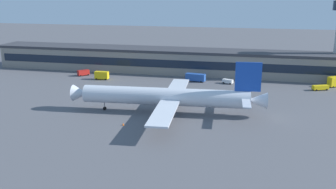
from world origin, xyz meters
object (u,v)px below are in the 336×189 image
at_px(catering_truck, 336,81).
at_px(crew_van, 84,72).
at_px(airliner, 168,97).
at_px(fuel_truck, 195,77).
at_px(follow_me_car, 228,81).
at_px(traffic_cone_0, 123,124).
at_px(belt_loader, 321,87).
at_px(stair_truck, 102,75).

bearing_deg(catering_truck, crew_van, -177.97).
relative_size(airliner, fuel_truck, 7.11).
xyz_separation_m(follow_me_car, fuel_truck, (-13.95, 1.03, 0.79)).
bearing_deg(traffic_cone_0, belt_loader, 42.07).
distance_m(belt_loader, catering_truck, 10.21).
relative_size(airliner, catering_truck, 8.37).
height_order(airliner, follow_me_car, airliner).
bearing_deg(catering_truck, fuel_truck, -176.28).
bearing_deg(crew_van, traffic_cone_0, -55.80).
bearing_deg(airliner, traffic_cone_0, -125.35).
bearing_deg(follow_me_car, stair_truck, -175.11).
bearing_deg(follow_me_car, airliner, -109.07).
relative_size(follow_me_car, fuel_truck, 0.55).
distance_m(follow_me_car, fuel_truck, 14.01).
distance_m(stair_truck, fuel_truck, 40.85).
relative_size(belt_loader, traffic_cone_0, 9.08).
relative_size(follow_me_car, stair_truck, 0.79).
distance_m(airliner, stair_truck, 55.83).
bearing_deg(airliner, fuel_truck, 88.23).
distance_m(fuel_truck, crew_van, 51.82).
height_order(airliner, stair_truck, airliner).
bearing_deg(crew_van, follow_me_car, -0.78).
height_order(follow_me_car, crew_van, crew_van).
bearing_deg(catering_truck, traffic_cone_0, -137.30).
distance_m(catering_truck, crew_van, 109.05).
height_order(airliner, traffic_cone_0, airliner).
relative_size(catering_truck, traffic_cone_0, 10.09).
xyz_separation_m(follow_me_car, stair_truck, (-54.40, -4.65, 0.89)).
bearing_deg(belt_loader, airliner, -141.18).
distance_m(stair_truck, belt_loader, 90.83).
bearing_deg(catering_truck, follow_me_car, -173.72).
distance_m(fuel_truck, belt_loader, 50.50).
bearing_deg(catering_truck, stair_truck, -174.50).
relative_size(airliner, stair_truck, 10.22).
bearing_deg(belt_loader, stair_truck, -178.81).
xyz_separation_m(airliner, catering_truck, (58.57, 49.17, -3.07)).
bearing_deg(traffic_cone_0, crew_van, 124.20).
bearing_deg(follow_me_car, crew_van, 179.22).
height_order(follow_me_car, catering_truck, catering_truck).
bearing_deg(stair_truck, catering_truck, 5.50).
bearing_deg(airliner, crew_van, 138.05).
height_order(airliner, catering_truck, airliner).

